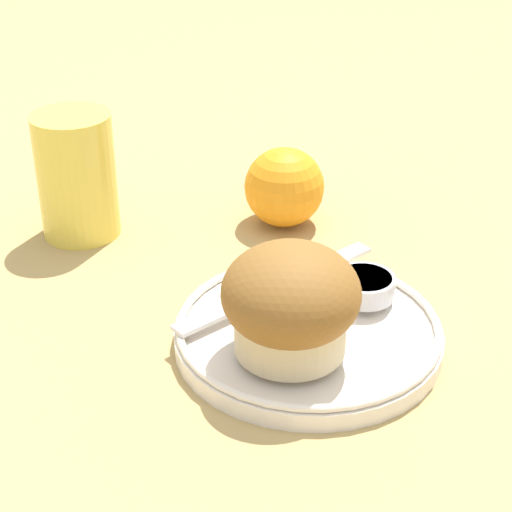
{
  "coord_description": "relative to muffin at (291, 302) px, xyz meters",
  "views": [
    {
      "loc": [
        -0.17,
        -0.52,
        0.38
      ],
      "look_at": [
        -0.04,
        0.03,
        0.06
      ],
      "focal_mm": 60.0,
      "sensor_mm": 36.0,
      "label": 1
    }
  ],
  "objects": [
    {
      "name": "muffin",
      "position": [
        0.0,
        0.0,
        0.0
      ],
      "size": [
        0.1,
        0.1,
        0.08
      ],
      "color": "beige",
      "rests_on": "plate"
    },
    {
      "name": "ground_plane",
      "position": [
        0.03,
        0.04,
        -0.06
      ],
      "size": [
        3.0,
        3.0,
        0.0
      ],
      "primitive_type": "plane",
      "color": "tan"
    },
    {
      "name": "juice_glass",
      "position": [
        -0.13,
        0.25,
        -0.0
      ],
      "size": [
        0.07,
        0.07,
        0.12
      ],
      "color": "#EAD14C",
      "rests_on": "ground_plane"
    },
    {
      "name": "orange_fruit",
      "position": [
        0.06,
        0.22,
        -0.02
      ],
      "size": [
        0.07,
        0.07,
        0.07
      ],
      "color": "orange",
      "rests_on": "ground_plane"
    },
    {
      "name": "berry_pair",
      "position": [
        0.01,
        0.06,
        -0.03
      ],
      "size": [
        0.03,
        0.01,
        0.01
      ],
      "color": "maroon",
      "rests_on": "plate"
    },
    {
      "name": "cream_ramekin",
      "position": [
        0.08,
        0.05,
        -0.03
      ],
      "size": [
        0.05,
        0.05,
        0.02
      ],
      "color": "silver",
      "rests_on": "plate"
    },
    {
      "name": "butter_knife",
      "position": [
        0.01,
        0.08,
        -0.04
      ],
      "size": [
        0.18,
        0.1,
        0.0
      ],
      "rotation": [
        0.0,
        0.0,
        0.45
      ],
      "color": "silver",
      "rests_on": "plate"
    },
    {
      "name": "plate",
      "position": [
        0.02,
        0.03,
        -0.05
      ],
      "size": [
        0.2,
        0.2,
        0.02
      ],
      "color": "silver",
      "rests_on": "ground_plane"
    }
  ]
}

